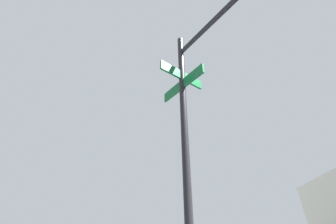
% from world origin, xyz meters
% --- Properties ---
extents(traffic_signal_near, '(2.69, 2.85, 5.36)m').
position_xyz_m(traffic_signal_near, '(-6.19, -5.78, 3.83)').
color(traffic_signal_near, black).
rests_on(traffic_signal_near, ground_plane).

